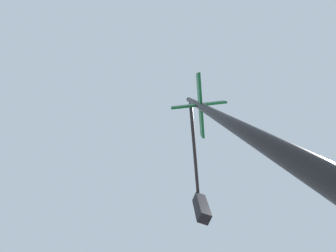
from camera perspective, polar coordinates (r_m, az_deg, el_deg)
name	(u,v)px	position (r m, az deg, el deg)	size (l,w,h in m)	color
traffic_signal_near	(204,171)	(3.44, 12.04, -14.42)	(1.83, 3.14, 5.57)	black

